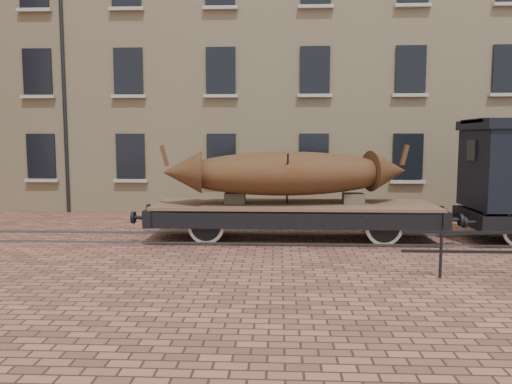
{
  "coord_description": "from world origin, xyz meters",
  "views": [
    {
      "loc": [
        -0.31,
        -13.94,
        2.82
      ],
      "look_at": [
        -0.98,
        0.5,
        1.3
      ],
      "focal_mm": 35.0,
      "sensor_mm": 36.0,
      "label": 1
    }
  ],
  "objects": [
    {
      "name": "flatcar_wagon",
      "position": [
        0.11,
        -0.0,
        0.83
      ],
      "size": [
        8.79,
        2.38,
        1.33
      ],
      "color": "brown",
      "rests_on": "ground"
    },
    {
      "name": "ground",
      "position": [
        0.0,
        0.0,
        0.0
      ],
      "size": [
        90.0,
        90.0,
        0.0
      ],
      "primitive_type": "plane",
      "color": "brown"
    },
    {
      "name": "rail_track",
      "position": [
        0.0,
        0.0,
        0.03
      ],
      "size": [
        30.0,
        1.52,
        0.06
      ],
      "color": "#59595E",
      "rests_on": "ground"
    },
    {
      "name": "warehouse_cream",
      "position": [
        3.0,
        9.99,
        7.0
      ],
      "size": [
        40.0,
        10.19,
        14.0
      ],
      "color": "beige",
      "rests_on": "ground"
    },
    {
      "name": "iron_boat",
      "position": [
        -0.08,
        -0.0,
        1.89
      ],
      "size": [
        6.98,
        2.79,
        1.66
      ],
      "color": "#48260F",
      "rests_on": "flatcar_wagon"
    }
  ]
}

